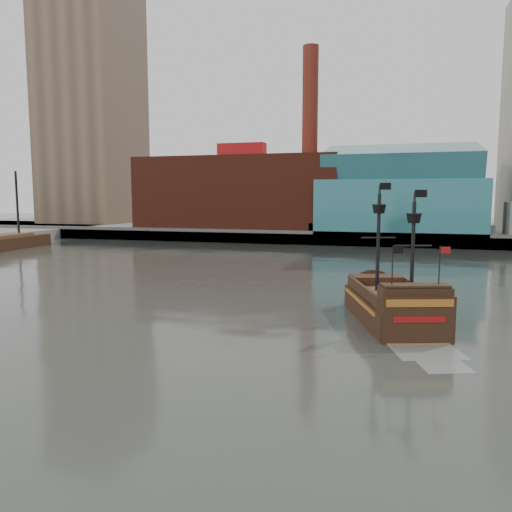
% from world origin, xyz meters
% --- Properties ---
extents(ground, '(400.00, 400.00, 0.00)m').
position_xyz_m(ground, '(0.00, 0.00, 0.00)').
color(ground, '#2A2D28').
rests_on(ground, ground).
extents(promenade_far, '(220.00, 60.00, 2.00)m').
position_xyz_m(promenade_far, '(0.00, 92.00, 1.00)').
color(promenade_far, slate).
rests_on(promenade_far, ground).
extents(seawall, '(220.00, 1.00, 2.60)m').
position_xyz_m(seawall, '(0.00, 62.50, 1.30)').
color(seawall, '#4C4C49').
rests_on(seawall, ground).
extents(skyline, '(149.00, 45.00, 62.00)m').
position_xyz_m(skyline, '(5.21, 84.56, 24.55)').
color(skyline, brown).
rests_on(skyline, promenade_far).
extents(pirate_ship, '(8.32, 14.79, 10.61)m').
position_xyz_m(pirate_ship, '(10.37, 7.10, 0.96)').
color(pirate_ship, black).
rests_on(pirate_ship, ground).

